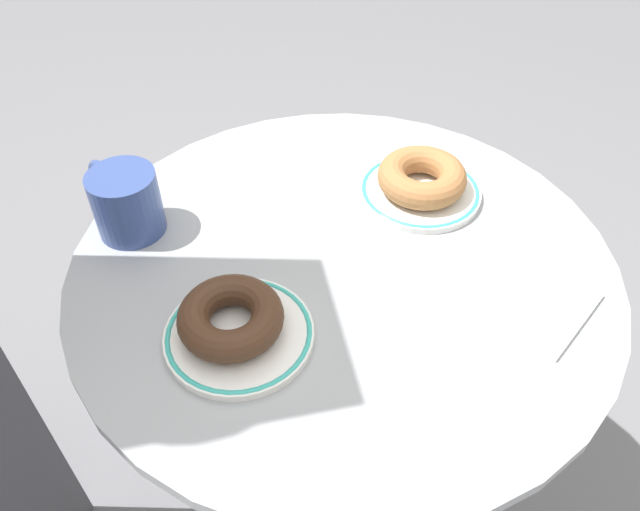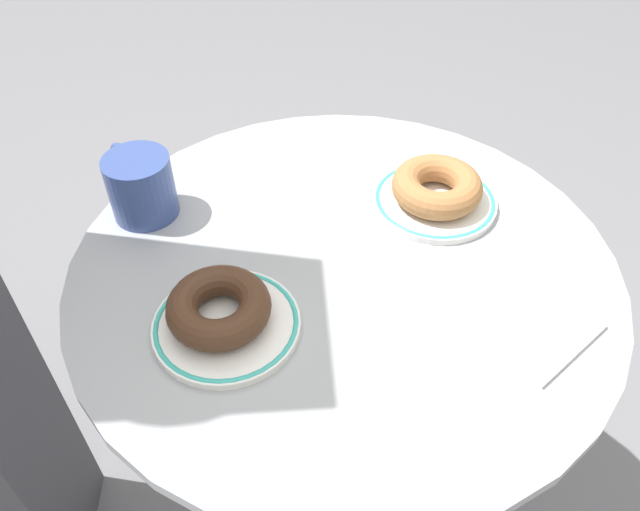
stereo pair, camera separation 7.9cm
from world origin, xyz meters
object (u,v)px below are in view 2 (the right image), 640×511
at_px(paper_napkin, 538,329).
at_px(plate_left, 227,325).
at_px(cafe_table, 340,369).
at_px(donut_chocolate, 219,307).
at_px(donut_cinnamon, 437,186).
at_px(coffee_mug, 140,185).
at_px(plate_right, 435,201).

bearing_deg(paper_napkin, plate_left, 133.65).
height_order(cafe_table, donut_chocolate, donut_chocolate).
distance_m(cafe_table, donut_cinnamon, 0.32).
bearing_deg(donut_chocolate, coffee_mug, 76.31).
distance_m(donut_chocolate, coffee_mug, 0.24).
height_order(paper_napkin, coffee_mug, coffee_mug).
xyz_separation_m(donut_chocolate, paper_napkin, (0.25, -0.27, -0.03)).
relative_size(paper_napkin, coffee_mug, 0.99).
height_order(donut_chocolate, paper_napkin, donut_chocolate).
xyz_separation_m(plate_left, paper_napkin, (0.25, -0.26, -0.00)).
height_order(plate_left, donut_cinnamon, donut_cinnamon).
bearing_deg(coffee_mug, plate_right, -43.79).
distance_m(plate_left, plate_right, 0.35).
distance_m(cafe_table, plate_right, 0.30).
bearing_deg(cafe_table, plate_right, -4.32).
bearing_deg(donut_chocolate, donut_cinnamon, -7.42).
bearing_deg(plate_right, paper_napkin, -114.36).
bearing_deg(plate_right, donut_cinnamon, -90.00).
xyz_separation_m(plate_left, donut_chocolate, (-0.00, 0.01, 0.02)).
bearing_deg(plate_left, plate_right, -5.93).
xyz_separation_m(plate_right, donut_chocolate, (-0.35, 0.05, 0.02)).
bearing_deg(cafe_table, paper_napkin, -72.79).
relative_size(cafe_table, coffee_mug, 5.72).
distance_m(plate_left, donut_chocolate, 0.03).
height_order(plate_left, plate_right, same).
bearing_deg(coffee_mug, cafe_table, -66.18).
bearing_deg(plate_left, cafe_table, -7.54).
bearing_deg(donut_cinnamon, coffee_mug, 136.21).
bearing_deg(paper_napkin, plate_right, 65.64).
bearing_deg(cafe_table, coffee_mug, 113.82).
bearing_deg(plate_right, plate_left, 174.07).
relative_size(donut_chocolate, donut_cinnamon, 0.96).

